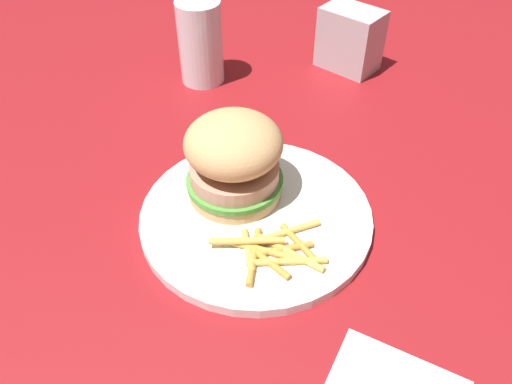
% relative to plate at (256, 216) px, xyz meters
% --- Properties ---
extents(ground_plane, '(1.60, 1.60, 0.00)m').
position_rel_plate_xyz_m(ground_plane, '(-0.03, 0.01, -0.01)').
color(ground_plane, maroon).
extents(plate, '(0.25, 0.25, 0.01)m').
position_rel_plate_xyz_m(plate, '(0.00, 0.00, 0.00)').
color(plate, white).
rests_on(plate, ground_plane).
extents(sandwich, '(0.11, 0.11, 0.10)m').
position_rel_plate_xyz_m(sandwich, '(-0.04, 0.01, 0.06)').
color(sandwich, tan).
rests_on(sandwich, plate).
extents(fries_pile, '(0.11, 0.11, 0.01)m').
position_rel_plate_xyz_m(fries_pile, '(0.05, -0.03, 0.01)').
color(fries_pile, '#E5B251').
rests_on(fries_pile, plate).
extents(drink_glass, '(0.07, 0.07, 0.12)m').
position_rel_plate_xyz_m(drink_glass, '(-0.27, 0.16, 0.05)').
color(drink_glass, silver).
rests_on(drink_glass, ground_plane).
extents(napkin_dispenser, '(0.09, 0.06, 0.09)m').
position_rel_plate_xyz_m(napkin_dispenser, '(-0.13, 0.35, 0.04)').
color(napkin_dispenser, '#B7BABF').
rests_on(napkin_dispenser, ground_plane).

